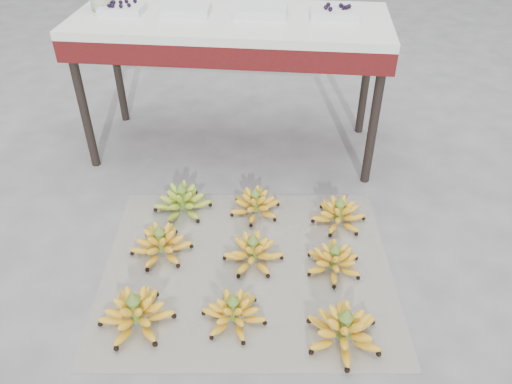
# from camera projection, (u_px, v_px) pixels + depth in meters

# --- Properties ---
(ground) EXTENTS (60.00, 60.00, 0.00)m
(ground) POSITION_uv_depth(u_px,v_px,m) (225.00, 262.00, 2.22)
(ground) COLOR #5B5B5D
(ground) RESTS_ON ground
(newspaper_mat) EXTENTS (1.35, 1.17, 0.01)m
(newspaper_mat) POSITION_uv_depth(u_px,v_px,m) (248.00, 267.00, 2.19)
(newspaper_mat) COLOR silver
(newspaper_mat) RESTS_ON ground
(bunch_front_left) EXTENTS (0.30, 0.30, 0.17)m
(bunch_front_left) POSITION_uv_depth(u_px,v_px,m) (136.00, 313.00, 1.91)
(bunch_front_left) COLOR yellow
(bunch_front_left) RESTS_ON newspaper_mat
(bunch_front_center) EXTENTS (0.27, 0.27, 0.15)m
(bunch_front_center) POSITION_uv_depth(u_px,v_px,m) (234.00, 312.00, 1.92)
(bunch_front_center) COLOR yellow
(bunch_front_center) RESTS_ON newspaper_mat
(bunch_front_right) EXTENTS (0.35, 0.35, 0.18)m
(bunch_front_right) POSITION_uv_depth(u_px,v_px,m) (344.00, 330.00, 1.84)
(bunch_front_right) COLOR yellow
(bunch_front_right) RESTS_ON newspaper_mat
(bunch_mid_left) EXTENTS (0.31, 0.31, 0.16)m
(bunch_mid_left) POSITION_uv_depth(u_px,v_px,m) (161.00, 244.00, 2.22)
(bunch_mid_left) COLOR yellow
(bunch_mid_left) RESTS_ON newspaper_mat
(bunch_mid_center) EXTENTS (0.27, 0.27, 0.16)m
(bunch_mid_center) POSITION_uv_depth(u_px,v_px,m) (253.00, 252.00, 2.18)
(bunch_mid_center) COLOR yellow
(bunch_mid_center) RESTS_ON newspaper_mat
(bunch_mid_right) EXTENTS (0.28, 0.28, 0.15)m
(bunch_mid_right) POSITION_uv_depth(u_px,v_px,m) (334.00, 261.00, 2.15)
(bunch_mid_right) COLOR yellow
(bunch_mid_right) RESTS_ON newspaper_mat
(bunch_back_left) EXTENTS (0.32, 0.32, 0.17)m
(bunch_back_left) POSITION_uv_depth(u_px,v_px,m) (182.00, 201.00, 2.47)
(bunch_back_left) COLOR #8BBA2A
(bunch_back_left) RESTS_ON newspaper_mat
(bunch_back_center) EXTENTS (0.26, 0.26, 0.15)m
(bunch_back_center) POSITION_uv_depth(u_px,v_px,m) (255.00, 204.00, 2.46)
(bunch_back_center) COLOR yellow
(bunch_back_center) RESTS_ON newspaper_mat
(bunch_back_right) EXTENTS (0.28, 0.28, 0.16)m
(bunch_back_right) POSITION_uv_depth(u_px,v_px,m) (339.00, 214.00, 2.39)
(bunch_back_right) COLOR yellow
(bunch_back_right) RESTS_ON newspaper_mat
(vendor_table) EXTENTS (1.62, 0.65, 0.78)m
(vendor_table) POSITION_uv_depth(u_px,v_px,m) (231.00, 33.00, 2.59)
(vendor_table) COLOR black
(vendor_table) RESTS_ON ground
(tray_far_left) EXTENTS (0.22, 0.16, 0.06)m
(tray_far_left) POSITION_uv_depth(u_px,v_px,m) (122.00, 9.00, 2.57)
(tray_far_left) COLOR silver
(tray_far_left) RESTS_ON vendor_table
(tray_left) EXTENTS (0.25, 0.19, 0.04)m
(tray_left) POSITION_uv_depth(u_px,v_px,m) (186.00, 10.00, 2.55)
(tray_left) COLOR silver
(tray_left) RESTS_ON vendor_table
(tray_right) EXTENTS (0.27, 0.19, 0.04)m
(tray_right) POSITION_uv_depth(u_px,v_px,m) (261.00, 11.00, 2.54)
(tray_right) COLOR silver
(tray_right) RESTS_ON vendor_table
(tray_far_right) EXTENTS (0.24, 0.17, 0.06)m
(tray_far_right) POSITION_uv_depth(u_px,v_px,m) (335.00, 13.00, 2.51)
(tray_far_right) COLOR silver
(tray_far_right) RESTS_ON vendor_table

